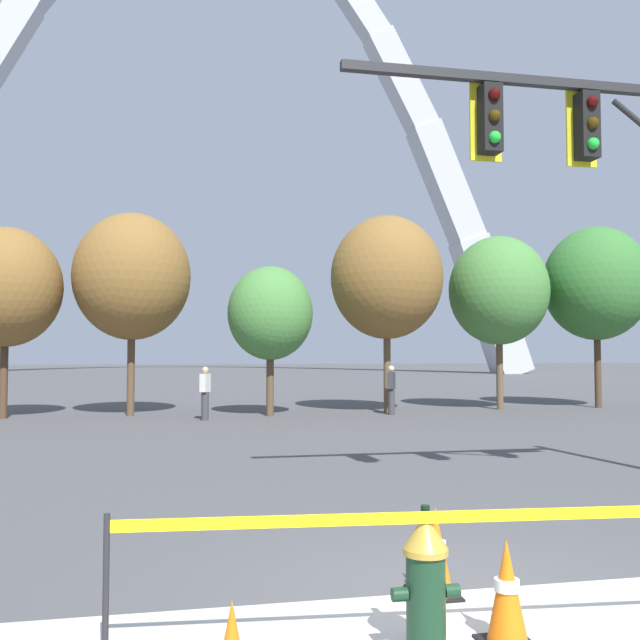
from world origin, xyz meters
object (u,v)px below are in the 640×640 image
(monument_arch, at_px, (210,147))
(pedestrian_walking_left, at_px, (391,389))
(traffic_cone_by_hydrant, at_px, (436,553))
(pedestrian_standing_center, at_px, (205,393))
(fire_hydrant, at_px, (425,585))
(traffic_cone_curb_edge, at_px, (507,593))

(monument_arch, xyz_separation_m, pedestrian_walking_left, (4.41, -41.07, -19.96))
(traffic_cone_by_hydrant, relative_size, pedestrian_walking_left, 0.46)
(pedestrian_standing_center, bearing_deg, fire_hydrant, -86.75)
(traffic_cone_by_hydrant, xyz_separation_m, pedestrian_standing_center, (-1.40, 15.36, 0.46))
(traffic_cone_curb_edge, distance_m, pedestrian_standing_center, 16.44)
(fire_hydrant, xyz_separation_m, pedestrian_walking_left, (5.06, 17.11, 0.35))
(pedestrian_standing_center, bearing_deg, traffic_cone_curb_edge, -84.64)
(traffic_cone_by_hydrant, bearing_deg, fire_hydrant, -114.15)
(fire_hydrant, bearing_deg, traffic_cone_curb_edge, 4.55)
(fire_hydrant, distance_m, pedestrian_standing_center, 16.44)
(fire_hydrant, relative_size, traffic_cone_curb_edge, 1.36)
(monument_arch, bearing_deg, traffic_cone_curb_edge, -90.05)
(traffic_cone_by_hydrant, xyz_separation_m, traffic_cone_curb_edge, (0.13, -1.00, 0.00))
(fire_hydrant, height_order, pedestrian_standing_center, pedestrian_standing_center)
(fire_hydrant, height_order, traffic_cone_curb_edge, fire_hydrant)
(traffic_cone_curb_edge, xyz_separation_m, monument_arch, (0.05, 58.13, 20.42))
(fire_hydrant, relative_size, monument_arch, 0.02)
(fire_hydrant, xyz_separation_m, monument_arch, (0.66, 58.18, 20.31))
(traffic_cone_by_hydrant, bearing_deg, traffic_cone_curb_edge, -82.33)
(traffic_cone_curb_edge, bearing_deg, monument_arch, 89.95)
(traffic_cone_by_hydrant, distance_m, traffic_cone_curb_edge, 1.00)
(fire_hydrant, relative_size, traffic_cone_by_hydrant, 1.36)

